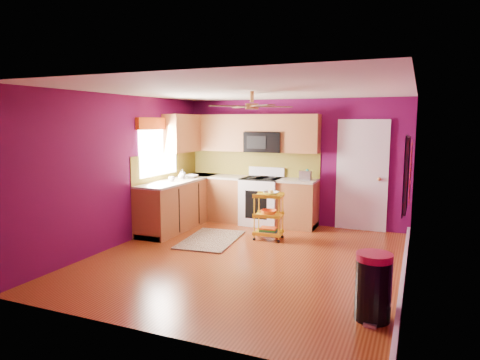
% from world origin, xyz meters
% --- Properties ---
extents(ground, '(5.00, 5.00, 0.00)m').
position_xyz_m(ground, '(0.00, 0.00, 0.00)').
color(ground, maroon).
rests_on(ground, ground).
extents(room_envelope, '(4.54, 5.04, 2.52)m').
position_xyz_m(room_envelope, '(0.03, 0.00, 1.63)').
color(room_envelope, '#5B0A42').
rests_on(room_envelope, ground).
extents(lower_cabinets, '(2.81, 2.31, 0.94)m').
position_xyz_m(lower_cabinets, '(-1.35, 1.82, 0.43)').
color(lower_cabinets, brown).
rests_on(lower_cabinets, ground).
extents(electric_range, '(0.76, 0.66, 1.13)m').
position_xyz_m(electric_range, '(-0.55, 2.17, 0.48)').
color(electric_range, white).
rests_on(electric_range, ground).
extents(upper_cabinetry, '(2.80, 2.30, 1.26)m').
position_xyz_m(upper_cabinetry, '(-1.24, 2.17, 1.80)').
color(upper_cabinetry, brown).
rests_on(upper_cabinetry, ground).
extents(left_window, '(0.08, 1.35, 1.08)m').
position_xyz_m(left_window, '(-2.22, 1.05, 1.74)').
color(left_window, white).
rests_on(left_window, ground).
extents(panel_door, '(0.95, 0.11, 2.15)m').
position_xyz_m(panel_door, '(1.35, 2.47, 1.02)').
color(panel_door, white).
rests_on(panel_door, ground).
extents(right_wall_art, '(0.04, 2.74, 1.04)m').
position_xyz_m(right_wall_art, '(2.23, -0.34, 1.44)').
color(right_wall_art, black).
rests_on(right_wall_art, ground).
extents(ceiling_fan, '(1.01, 1.01, 0.26)m').
position_xyz_m(ceiling_fan, '(0.00, 0.20, 2.29)').
color(ceiling_fan, '#BF8C3F').
rests_on(ceiling_fan, ground).
extents(shag_rug, '(1.01, 1.49, 0.02)m').
position_xyz_m(shag_rug, '(-0.95, 0.69, 0.01)').
color(shag_rug, black).
rests_on(shag_rug, ground).
extents(rolling_cart, '(0.52, 0.40, 0.88)m').
position_xyz_m(rolling_cart, '(-0.04, 1.14, 0.45)').
color(rolling_cart, yellow).
rests_on(rolling_cart, ground).
extents(trash_can, '(0.41, 0.43, 0.71)m').
position_xyz_m(trash_can, '(1.96, -1.35, 0.36)').
color(trash_can, black).
rests_on(trash_can, ground).
extents(teal_kettle, '(0.18, 0.18, 0.21)m').
position_xyz_m(teal_kettle, '(0.35, 2.26, 1.02)').
color(teal_kettle, '#128A84').
rests_on(teal_kettle, lower_cabinets).
extents(toaster, '(0.22, 0.15, 0.18)m').
position_xyz_m(toaster, '(0.34, 2.18, 1.03)').
color(toaster, beige).
rests_on(toaster, lower_cabinets).
extents(soap_bottle_a, '(0.08, 0.09, 0.19)m').
position_xyz_m(soap_bottle_a, '(-1.92, 1.40, 1.03)').
color(soap_bottle_a, '#EA3F72').
rests_on(soap_bottle_a, lower_cabinets).
extents(soap_bottle_b, '(0.12, 0.12, 0.15)m').
position_xyz_m(soap_bottle_b, '(-1.94, 1.37, 1.02)').
color(soap_bottle_b, white).
rests_on(soap_bottle_b, lower_cabinets).
extents(counter_dish, '(0.26, 0.26, 0.06)m').
position_xyz_m(counter_dish, '(-1.86, 1.63, 0.97)').
color(counter_dish, white).
rests_on(counter_dish, lower_cabinets).
extents(counter_cup, '(0.12, 0.12, 0.09)m').
position_xyz_m(counter_cup, '(-1.95, 1.04, 0.99)').
color(counter_cup, white).
rests_on(counter_cup, lower_cabinets).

